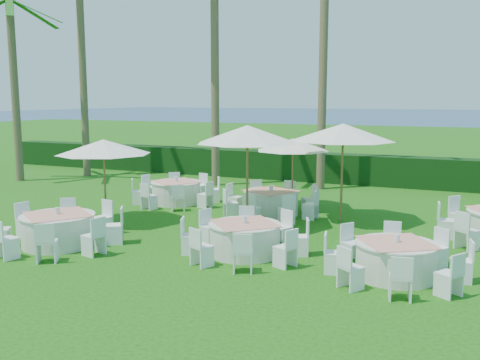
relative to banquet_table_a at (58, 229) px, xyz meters
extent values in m
plane|color=#12510D|center=(3.87, 0.22, -0.40)|extent=(120.00, 120.00, 0.00)
cube|color=black|center=(3.87, 12.22, 0.20)|extent=(34.00, 1.00, 1.20)
plane|color=#081653|center=(3.87, 102.22, -0.40)|extent=(260.00, 260.00, 0.00)
cylinder|color=silver|center=(0.00, 0.00, -0.04)|extent=(1.68, 1.68, 0.73)
cylinder|color=silver|center=(0.00, 0.00, 0.33)|extent=(1.75, 1.75, 0.03)
cube|color=#E79076|center=(0.00, 0.00, 0.36)|extent=(1.89, 1.89, 0.01)
cylinder|color=silver|center=(0.00, 0.00, 0.44)|extent=(0.12, 0.12, 0.16)
cube|color=white|center=(1.11, 0.70, 0.03)|extent=(0.56, 0.56, 0.87)
cube|color=white|center=(0.29, 1.28, 0.03)|extent=(0.49, 0.49, 0.87)
cube|color=white|center=(-0.70, 1.11, 0.03)|extent=(0.56, 0.56, 0.87)
cube|color=white|center=(-1.28, 0.29, 0.03)|extent=(0.49, 0.49, 0.87)
cube|color=white|center=(-1.11, -0.70, 0.03)|extent=(0.56, 0.56, 0.87)
cube|color=white|center=(-0.29, -1.28, 0.03)|extent=(0.49, 0.49, 0.87)
cube|color=white|center=(0.70, -1.11, 0.03)|extent=(0.56, 0.56, 0.87)
cube|color=white|center=(1.28, -0.29, 0.03)|extent=(0.49, 0.49, 0.87)
cylinder|color=silver|center=(4.37, 1.11, -0.06)|extent=(1.58, 1.58, 0.69)
cylinder|color=silver|center=(4.37, 1.11, 0.29)|extent=(1.64, 1.64, 0.03)
cube|color=#E79076|center=(4.37, 1.11, 0.32)|extent=(1.80, 1.80, 0.01)
cylinder|color=silver|center=(4.37, 1.11, 0.40)|extent=(0.11, 0.11, 0.15)
cube|color=white|center=(5.52, 1.55, 0.01)|extent=(0.50, 0.50, 0.82)
cube|color=white|center=(4.87, 2.24, 0.01)|extent=(0.51, 0.51, 0.82)
cube|color=white|center=(3.92, 2.26, 0.01)|extent=(0.50, 0.50, 0.82)
cube|color=white|center=(3.24, 1.61, 0.01)|extent=(0.51, 0.51, 0.82)
cube|color=white|center=(3.22, 0.66, 0.01)|extent=(0.50, 0.50, 0.82)
cube|color=white|center=(3.87, -0.02, 0.01)|extent=(0.51, 0.51, 0.82)
cube|color=white|center=(4.82, -0.04, 0.01)|extent=(0.50, 0.50, 0.82)
cube|color=white|center=(5.50, 0.61, 0.01)|extent=(0.51, 0.51, 0.82)
cylinder|color=silver|center=(7.70, 0.86, -0.07)|extent=(1.55, 1.55, 0.67)
cylinder|color=silver|center=(7.70, 0.86, 0.28)|extent=(1.61, 1.61, 0.03)
cube|color=#E79076|center=(7.70, 0.86, 0.30)|extent=(1.73, 1.73, 0.01)
cylinder|color=silver|center=(7.70, 0.86, 0.39)|extent=(0.11, 0.11, 0.14)
cube|color=white|center=(8.89, 1.09, 0.00)|extent=(0.44, 0.44, 0.81)
cube|color=white|center=(8.38, 1.86, 0.00)|extent=(0.52, 0.52, 0.81)
cube|color=white|center=(7.48, 2.05, 0.00)|extent=(0.44, 0.44, 0.81)
cube|color=white|center=(6.70, 1.54, 0.00)|extent=(0.52, 0.52, 0.81)
cube|color=white|center=(6.52, 0.63, 0.00)|extent=(0.44, 0.44, 0.81)
cube|color=white|center=(7.03, -0.14, 0.00)|extent=(0.52, 0.52, 0.81)
cube|color=white|center=(7.93, -0.32, 0.00)|extent=(0.44, 0.44, 0.81)
cube|color=white|center=(8.71, 0.19, 0.00)|extent=(0.52, 0.52, 0.81)
cylinder|color=silver|center=(-0.07, 5.68, -0.05)|extent=(1.62, 1.62, 0.70)
cylinder|color=silver|center=(-0.07, 5.68, 0.31)|extent=(1.68, 1.68, 0.03)
cube|color=#E79076|center=(-0.07, 5.68, 0.33)|extent=(1.82, 1.82, 0.01)
cylinder|color=silver|center=(-0.07, 5.68, 0.42)|extent=(0.11, 0.11, 0.15)
cube|color=white|center=(0.99, 6.36, 0.02)|extent=(0.54, 0.54, 0.84)
cube|color=white|center=(0.19, 6.91, 0.02)|extent=(0.47, 0.47, 0.84)
cube|color=white|center=(-0.76, 6.74, 0.02)|extent=(0.54, 0.54, 0.84)
cube|color=white|center=(-1.31, 5.95, 0.02)|extent=(0.47, 0.47, 0.84)
cube|color=white|center=(-1.14, 4.99, 0.02)|extent=(0.54, 0.54, 0.84)
cube|color=white|center=(-0.34, 4.44, 0.02)|extent=(0.47, 0.47, 0.84)
cube|color=white|center=(0.61, 4.62, 0.02)|extent=(0.54, 0.54, 0.84)
cube|color=white|center=(1.16, 5.41, 0.02)|extent=(0.47, 0.47, 0.84)
cylinder|color=silver|center=(3.47, 5.25, -0.05)|extent=(1.62, 1.62, 0.70)
cylinder|color=silver|center=(3.47, 5.25, 0.31)|extent=(1.68, 1.68, 0.03)
cube|color=#E79076|center=(3.47, 5.25, 0.33)|extent=(1.76, 1.76, 0.01)
cylinder|color=silver|center=(3.47, 5.25, 0.42)|extent=(0.11, 0.11, 0.15)
cube|color=white|center=(4.44, 6.07, 0.02)|extent=(0.55, 0.55, 0.84)
cube|color=white|center=(3.58, 6.51, 0.02)|extent=(0.42, 0.42, 0.84)
cube|color=white|center=(2.66, 6.22, 0.02)|extent=(0.55, 0.55, 0.84)
cube|color=white|center=(2.22, 5.36, 0.02)|extent=(0.42, 0.42, 0.84)
cube|color=white|center=(2.51, 4.44, 0.02)|extent=(0.55, 0.55, 0.84)
cube|color=white|center=(3.37, 4.00, 0.02)|extent=(0.42, 0.42, 0.84)
cube|color=white|center=(4.29, 4.29, 0.02)|extent=(0.55, 0.55, 0.84)
cube|color=white|center=(4.73, 5.15, 0.02)|extent=(0.42, 0.42, 0.84)
cube|color=white|center=(8.75, 5.41, 0.05)|extent=(0.59, 0.59, 0.90)
cube|color=white|center=(8.46, 4.42, 0.05)|extent=(0.46, 0.46, 0.90)
cube|color=white|center=(8.96, 3.52, 0.05)|extent=(0.59, 0.59, 0.90)
cylinder|color=brown|center=(-0.46, 2.42, 0.73)|extent=(0.05, 0.05, 2.27)
cone|color=white|center=(-0.46, 2.42, 1.75)|extent=(2.63, 2.63, 0.41)
sphere|color=brown|center=(-0.46, 2.42, 1.89)|extent=(0.09, 0.09, 0.09)
cylinder|color=brown|center=(3.40, 3.57, 0.93)|extent=(0.06, 0.06, 2.67)
cone|color=white|center=(3.40, 3.57, 2.14)|extent=(2.81, 2.81, 0.48)
sphere|color=brown|center=(3.40, 3.57, 2.30)|extent=(0.11, 0.11, 0.11)
cylinder|color=brown|center=(3.76, 6.42, 0.67)|extent=(0.05, 0.05, 2.15)
cone|color=white|center=(3.76, 6.42, 1.64)|extent=(2.35, 2.35, 0.39)
sphere|color=brown|center=(3.76, 6.42, 1.77)|extent=(0.09, 0.09, 0.09)
cylinder|color=brown|center=(5.62, 5.18, 0.94)|extent=(0.06, 0.06, 2.69)
cone|color=white|center=(5.62, 5.18, 2.15)|extent=(2.90, 2.90, 0.48)
sphere|color=brown|center=(5.62, 5.18, 2.32)|extent=(0.11, 0.11, 0.11)
cylinder|color=brown|center=(-7.04, 9.62, 4.52)|extent=(0.32, 0.32, 9.84)
cylinder|color=brown|center=(-0.52, 9.59, 4.22)|extent=(0.32, 0.32, 9.25)
cylinder|color=brown|center=(3.62, 10.39, 5.98)|extent=(0.32, 0.32, 12.76)
cylinder|color=brown|center=(-8.71, 7.31, 3.35)|extent=(0.32, 0.32, 7.50)
cube|color=#195415|center=(-7.66, 7.62, 6.61)|extent=(2.20, 0.88, 1.00)
cube|color=#195415|center=(-8.45, 8.38, 6.61)|extent=(0.80, 2.21, 1.00)
cube|color=#195415|center=(-9.50, 8.07, 6.61)|extent=(1.78, 1.73, 1.00)
cube|color=#195415|center=(-7.92, 6.55, 6.61)|extent=(1.78, 1.73, 1.00)
camera|label=1|loc=(8.94, -9.65, 3.09)|focal=40.00mm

